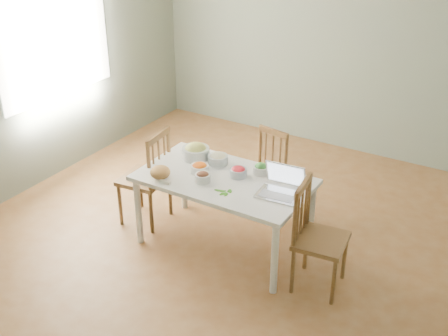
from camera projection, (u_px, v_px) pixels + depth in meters
The scene contains 20 objects.
floor at pixel (238, 239), 5.44m from camera, with size 5.00×5.00×0.00m, color brown.
wall_back at pixel (344, 42), 6.71m from camera, with size 5.00×0.00×2.70m, color slate.
wall_front at pixel (0, 259), 2.92m from camera, with size 5.00×0.00×2.70m, color slate.
wall_left at pixel (35, 63), 5.96m from camera, with size 0.00×5.00×2.70m, color slate.
window_left at pixel (55, 43), 6.11m from camera, with size 0.04×1.60×1.20m, color white.
dining_table at pixel (224, 212), 5.19m from camera, with size 1.53×0.86×0.72m, color white, non-canonical shape.
chair_far at pixel (262, 174), 5.69m from camera, with size 0.39×0.37×0.87m, color #472C13, non-canonical shape.
chair_left at pixel (144, 176), 5.53m from camera, with size 0.44×0.42×0.99m, color #472C13, non-canonical shape.
chair_right at pixel (321, 238), 4.61m from camera, with size 0.42×0.40×0.96m, color #472C13, non-canonical shape.
bread_boule at pixel (160, 172), 5.00m from camera, with size 0.18×0.18×0.12m, color #D0924B.
butter_stick at pixel (165, 182), 4.93m from camera, with size 0.10×0.03×0.03m, color white.
bowl_squash at pixel (196, 151), 5.34m from camera, with size 0.26×0.26×0.15m, color #E7DE66, non-canonical shape.
bowl_carrot at pixel (200, 168), 5.10m from camera, with size 0.17×0.17×0.09m, color #D2460F, non-canonical shape.
bowl_onion at pixel (218, 158), 5.26m from camera, with size 0.19×0.19×0.10m, color #F9F5C7, non-canonical shape.
bowl_mushroom at pixel (203, 177), 4.95m from camera, with size 0.14×0.14×0.09m, color #3B1A0C, non-canonical shape.
bowl_redpep at pixel (238, 172), 5.03m from camera, with size 0.16×0.16×0.09m, color red, non-canonical shape.
bowl_broccoli at pixel (261, 168), 5.09m from camera, with size 0.15×0.15×0.10m, color #1E5017, non-canonical shape.
flatbread at pixel (276, 173), 5.10m from camera, with size 0.21×0.21×0.02m, color tan.
basil_bunch at pixel (222, 191), 4.80m from camera, with size 0.18×0.18×0.02m, color #1A5608, non-canonical shape.
laptop at pixel (279, 183), 4.69m from camera, with size 0.36×0.32×0.24m, color silver, non-canonical shape.
Camera 1 is at (2.22, -3.93, 3.11)m, focal length 45.31 mm.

